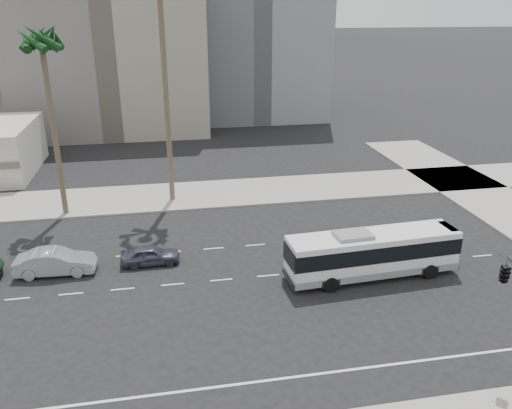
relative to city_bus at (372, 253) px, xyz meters
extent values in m
plane|color=black|center=(-6.39, 1.18, -1.64)|extent=(700.00, 700.00, 0.00)
cube|color=gray|center=(-6.39, 16.68, -1.57)|extent=(120.00, 7.00, 0.15)
cube|color=slate|center=(-18.39, 46.18, 7.36)|extent=(24.00, 18.00, 18.00)
cube|color=slate|center=(1.61, 53.18, 11.36)|extent=(20.00, 20.00, 26.00)
cube|color=silver|center=(0.00, 0.00, 0.04)|extent=(10.96, 3.04, 2.43)
cube|color=black|center=(0.00, 0.00, 0.36)|extent=(11.02, 3.10, 1.03)
cube|color=gray|center=(0.00, 0.00, -1.04)|extent=(10.98, 3.08, 0.47)
cube|color=gray|center=(-1.40, 0.00, 1.35)|extent=(2.33, 1.63, 0.28)
cube|color=#262628|center=(5.14, 0.00, 1.11)|extent=(0.66, 1.71, 0.28)
cylinder|color=black|center=(3.45, -1.20, -1.18)|extent=(0.93, 0.28, 0.93)
cylinder|color=black|center=(3.45, 1.20, -1.18)|extent=(0.93, 0.28, 0.93)
cylinder|color=black|center=(-3.18, -1.20, -1.18)|extent=(0.93, 0.28, 0.93)
cylinder|color=black|center=(-3.18, 1.20, -1.18)|extent=(0.93, 0.28, 0.93)
imported|color=#393B4D|center=(-13.73, 4.20, -0.99)|extent=(1.59, 3.86, 1.31)
imported|color=gray|center=(-19.62, 3.97, -0.83)|extent=(1.93, 5.01, 1.63)
imported|color=#262628|center=(1.76, -9.58, 3.68)|extent=(2.85, 0.95, 1.13)
cylinder|color=brown|center=(-11.91, 15.86, 7.49)|extent=(0.50, 0.50, 18.27)
cylinder|color=brown|center=(-20.61, 14.19, 5.06)|extent=(0.42, 0.42, 13.40)
camera|label=1|loc=(-12.37, -26.70, 14.42)|focal=35.83mm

